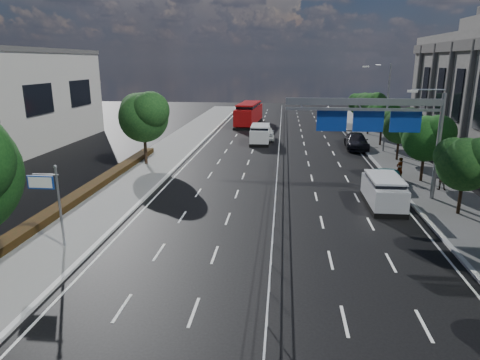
{
  "coord_description": "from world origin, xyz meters",
  "views": [
    {
      "loc": [
        0.38,
        -18.97,
        9.14
      ],
      "look_at": [
        -2.07,
        5.17,
        2.4
      ],
      "focal_mm": 32.0,
      "sensor_mm": 36.0,
      "label": 1
    }
  ],
  "objects_px": {
    "pedestrian_a": "(400,168)",
    "toilet_sign": "(49,192)",
    "parked_car_teal": "(388,179)",
    "parked_car_dark": "(356,141)",
    "red_bus": "(249,114)",
    "silver_minivan": "(384,192)",
    "white_minivan": "(260,134)",
    "overhead_gantry": "(380,117)",
    "pedestrian_b": "(441,179)",
    "near_car_silver": "(266,133)",
    "near_car_dark": "(248,117)"
  },
  "relations": [
    {
      "from": "pedestrian_b",
      "to": "overhead_gantry",
      "type": "bearing_deg",
      "value": 33.89
    },
    {
      "from": "near_car_silver",
      "to": "silver_minivan",
      "type": "xyz_separation_m",
      "value": [
        8.59,
        -23.9,
        0.2
      ]
    },
    {
      "from": "overhead_gantry",
      "to": "silver_minivan",
      "type": "distance_m",
      "value": 4.93
    },
    {
      "from": "pedestrian_a",
      "to": "toilet_sign",
      "type": "bearing_deg",
      "value": 6.51
    },
    {
      "from": "red_bus",
      "to": "parked_car_teal",
      "type": "relative_size",
      "value": 2.41
    },
    {
      "from": "parked_car_teal",
      "to": "pedestrian_a",
      "type": "xyz_separation_m",
      "value": [
        1.3,
        2.03,
        0.37
      ]
    },
    {
      "from": "silver_minivan",
      "to": "toilet_sign",
      "type": "bearing_deg",
      "value": -155.37
    },
    {
      "from": "near_car_dark",
      "to": "silver_minivan",
      "type": "height_order",
      "value": "silver_minivan"
    },
    {
      "from": "pedestrian_a",
      "to": "silver_minivan",
      "type": "bearing_deg",
      "value": 38.69
    },
    {
      "from": "pedestrian_a",
      "to": "pedestrian_b",
      "type": "xyz_separation_m",
      "value": [
        2.28,
        -2.62,
        -0.07
      ]
    },
    {
      "from": "parked_car_dark",
      "to": "white_minivan",
      "type": "bearing_deg",
      "value": 171.42
    },
    {
      "from": "silver_minivan",
      "to": "pedestrian_a",
      "type": "bearing_deg",
      "value": 67.69
    },
    {
      "from": "parked_car_teal",
      "to": "parked_car_dark",
      "type": "distance_m",
      "value": 14.94
    },
    {
      "from": "white_minivan",
      "to": "near_car_silver",
      "type": "xyz_separation_m",
      "value": [
        0.62,
        2.52,
        -0.26
      ]
    },
    {
      "from": "silver_minivan",
      "to": "parked_car_dark",
      "type": "height_order",
      "value": "silver_minivan"
    },
    {
      "from": "near_car_silver",
      "to": "pedestrian_a",
      "type": "bearing_deg",
      "value": 120.08
    },
    {
      "from": "white_minivan",
      "to": "pedestrian_a",
      "type": "xyz_separation_m",
      "value": [
        11.84,
        -14.89,
        -0.04
      ]
    },
    {
      "from": "white_minivan",
      "to": "parked_car_teal",
      "type": "bearing_deg",
      "value": -58.15
    },
    {
      "from": "silver_minivan",
      "to": "pedestrian_a",
      "type": "height_order",
      "value": "silver_minivan"
    },
    {
      "from": "white_minivan",
      "to": "pedestrian_a",
      "type": "distance_m",
      "value": 19.03
    },
    {
      "from": "near_car_silver",
      "to": "pedestrian_b",
      "type": "distance_m",
      "value": 24.15
    },
    {
      "from": "parked_car_teal",
      "to": "near_car_silver",
      "type": "bearing_deg",
      "value": 122.1
    },
    {
      "from": "near_car_silver",
      "to": "parked_car_teal",
      "type": "xyz_separation_m",
      "value": [
        9.92,
        -19.44,
        -0.16
      ]
    },
    {
      "from": "toilet_sign",
      "to": "pedestrian_b",
      "type": "bearing_deg",
      "value": 28.11
    },
    {
      "from": "parked_car_dark",
      "to": "red_bus",
      "type": "bearing_deg",
      "value": 130.17
    },
    {
      "from": "toilet_sign",
      "to": "red_bus",
      "type": "distance_m",
      "value": 44.82
    },
    {
      "from": "silver_minivan",
      "to": "pedestrian_a",
      "type": "xyz_separation_m",
      "value": [
        2.63,
        6.49,
        0.02
      ]
    },
    {
      "from": "parked_car_teal",
      "to": "overhead_gantry",
      "type": "bearing_deg",
      "value": -114.66
    },
    {
      "from": "toilet_sign",
      "to": "pedestrian_b",
      "type": "relative_size",
      "value": 2.71
    },
    {
      "from": "toilet_sign",
      "to": "near_car_silver",
      "type": "xyz_separation_m",
      "value": [
        9.34,
        32.22,
        -2.15
      ]
    },
    {
      "from": "toilet_sign",
      "to": "near_car_dark",
      "type": "distance_m",
      "value": 47.74
    },
    {
      "from": "overhead_gantry",
      "to": "silver_minivan",
      "type": "relative_size",
      "value": 2.1
    },
    {
      "from": "white_minivan",
      "to": "silver_minivan",
      "type": "bearing_deg",
      "value": -66.76
    },
    {
      "from": "near_car_dark",
      "to": "pedestrian_b",
      "type": "bearing_deg",
      "value": 114.35
    },
    {
      "from": "overhead_gantry",
      "to": "pedestrian_b",
      "type": "relative_size",
      "value": 6.38
    },
    {
      "from": "toilet_sign",
      "to": "near_car_dark",
      "type": "height_order",
      "value": "toilet_sign"
    },
    {
      "from": "pedestrian_a",
      "to": "parked_car_teal",
      "type": "bearing_deg",
      "value": 28.1
    },
    {
      "from": "overhead_gantry",
      "to": "pedestrian_b",
      "type": "xyz_separation_m",
      "value": [
        5.14,
        2.14,
        -4.66
      ]
    },
    {
      "from": "toilet_sign",
      "to": "pedestrian_a",
      "type": "relative_size",
      "value": 2.48
    },
    {
      "from": "pedestrian_b",
      "to": "near_car_dark",
      "type": "bearing_deg",
      "value": -53.03
    },
    {
      "from": "red_bus",
      "to": "parked_car_teal",
      "type": "xyz_separation_m",
      "value": [
        13.05,
        -31.59,
        -1.07
      ]
    },
    {
      "from": "red_bus",
      "to": "parked_car_dark",
      "type": "xyz_separation_m",
      "value": [
        13.05,
        -16.65,
        -0.9
      ]
    },
    {
      "from": "red_bus",
      "to": "silver_minivan",
      "type": "relative_size",
      "value": 2.29
    },
    {
      "from": "parked_car_teal",
      "to": "pedestrian_a",
      "type": "bearing_deg",
      "value": 62.44
    },
    {
      "from": "parked_car_teal",
      "to": "pedestrian_a",
      "type": "distance_m",
      "value": 2.44
    },
    {
      "from": "white_minivan",
      "to": "near_car_silver",
      "type": "bearing_deg",
      "value": 76.03
    },
    {
      "from": "silver_minivan",
      "to": "parked_car_dark",
      "type": "distance_m",
      "value": 19.45
    },
    {
      "from": "silver_minivan",
      "to": "parked_car_teal",
      "type": "height_order",
      "value": "silver_minivan"
    },
    {
      "from": "overhead_gantry",
      "to": "parked_car_dark",
      "type": "relative_size",
      "value": 1.83
    },
    {
      "from": "near_car_dark",
      "to": "parked_car_teal",
      "type": "xyz_separation_m",
      "value": [
        13.34,
        -34.54,
        -0.12
      ]
    }
  ]
}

